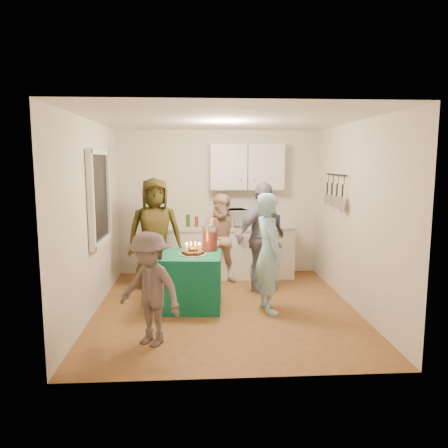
{
  "coord_description": "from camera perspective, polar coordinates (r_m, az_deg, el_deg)",
  "views": [
    {
      "loc": [
        -0.39,
        -5.9,
        2.06
      ],
      "look_at": [
        0.0,
        0.35,
        1.15
      ],
      "focal_mm": 35.0,
      "sensor_mm": 36.0,
      "label": 1
    }
  ],
  "objects": [
    {
      "name": "pot_rack",
      "position": [
        6.95,
        14.16,
        4.22
      ],
      "size": [
        0.12,
        1.0,
        0.6
      ],
      "primitive_type": "cube",
      "color": "black",
      "rests_on": "right_wall"
    },
    {
      "name": "woman_back_left",
      "position": [
        7.15,
        -8.99,
        -1.2
      ],
      "size": [
        0.96,
        0.7,
        1.79
      ],
      "primitive_type": "imported",
      "rotation": [
        0.0,
        0.0,
        0.15
      ],
      "color": "brown",
      "rests_on": "floor"
    },
    {
      "name": "left_wall",
      "position": [
        6.12,
        -16.86,
        0.77
      ],
      "size": [
        4.0,
        4.0,
        0.0
      ],
      "primitive_type": "plane",
      "color": "silver",
      "rests_on": "floor"
    },
    {
      "name": "donut_cake",
      "position": [
        6.09,
        -4.06,
        -3.22
      ],
      "size": [
        0.38,
        0.38,
        0.18
      ],
      "primitive_type": null,
      "color": "#381C0C",
      "rests_on": "party_table"
    },
    {
      "name": "child_near_left",
      "position": [
        4.98,
        -9.67,
        -8.37
      ],
      "size": [
        0.96,
        0.87,
        1.29
      ],
      "primitive_type": "imported",
      "rotation": [
        0.0,
        0.0,
        -0.61
      ],
      "color": "#514241",
      "rests_on": "floor"
    },
    {
      "name": "floor",
      "position": [
        6.27,
        0.2,
        -10.93
      ],
      "size": [
        4.0,
        4.0,
        0.0
      ],
      "primitive_type": "plane",
      "color": "brown",
      "rests_on": "ground"
    },
    {
      "name": "window_night",
      "position": [
        6.38,
        -16.08,
        3.35
      ],
      "size": [
        0.04,
        1.0,
        1.2
      ],
      "primitive_type": "cube",
      "color": "black",
      "rests_on": "left_wall"
    },
    {
      "name": "countertop",
      "position": [
        7.72,
        0.86,
        -0.49
      ],
      "size": [
        2.24,
        0.62,
        0.05
      ],
      "primitive_type": "cube",
      "color": "beige",
      "rests_on": "counter"
    },
    {
      "name": "microwave",
      "position": [
        7.69,
        0.85,
        0.8
      ],
      "size": [
        0.61,
        0.47,
        0.3
      ],
      "primitive_type": "imported",
      "rotation": [
        0.0,
        0.0,
        0.21
      ],
      "color": "white",
      "rests_on": "countertop"
    },
    {
      "name": "upper_cabinet",
      "position": [
        7.81,
        3.0,
        7.45
      ],
      "size": [
        1.3,
        0.3,
        0.8
      ],
      "primitive_type": "cube",
      "color": "white",
      "rests_on": "back_wall"
    },
    {
      "name": "right_wall",
      "position": [
        6.34,
        16.66,
        1.03
      ],
      "size": [
        4.0,
        4.0,
        0.0
      ],
      "primitive_type": "plane",
      "color": "silver",
      "rests_on": "floor"
    },
    {
      "name": "ceiling",
      "position": [
        5.94,
        0.22,
        13.47
      ],
      "size": [
        4.0,
        4.0,
        0.0
      ],
      "primitive_type": "plane",
      "color": "white",
      "rests_on": "floor"
    },
    {
      "name": "party_table",
      "position": [
        6.23,
        -4.39,
        -7.4
      ],
      "size": [
        0.91,
        0.91,
        0.76
      ],
      "primitive_type": "cube",
      "rotation": [
        0.0,
        0.0,
        -0.07
      ],
      "color": "#0E6243",
      "rests_on": "floor"
    },
    {
      "name": "back_wall",
      "position": [
        7.95,
        -0.74,
        2.78
      ],
      "size": [
        3.6,
        3.6,
        0.0
      ],
      "primitive_type": "plane",
      "color": "silver",
      "rests_on": "floor"
    },
    {
      "name": "man_birthday",
      "position": [
        5.97,
        5.85,
        -3.78
      ],
      "size": [
        0.49,
        0.66,
        1.64
      ],
      "primitive_type": "imported",
      "rotation": [
        0.0,
        0.0,
        1.75
      ],
      "color": "#9BD2E2",
      "rests_on": "floor"
    },
    {
      "name": "punch_jar",
      "position": [
        6.37,
        -1.83,
        -1.97
      ],
      "size": [
        0.22,
        0.22,
        0.34
      ],
      "primitive_type": "cylinder",
      "color": "#B20E12",
      "rests_on": "party_table"
    },
    {
      "name": "counter",
      "position": [
        7.8,
        0.85,
        -3.79
      ],
      "size": [
        2.2,
        0.58,
        0.86
      ],
      "primitive_type": "cube",
      "color": "white",
      "rests_on": "floor"
    },
    {
      "name": "woman_back_center",
      "position": [
        7.37,
        -0.03,
        -1.93
      ],
      "size": [
        0.81,
        0.67,
        1.51
      ],
      "primitive_type": "imported",
      "rotation": [
        0.0,
        0.0,
        -0.14
      ],
      "color": "tan",
      "rests_on": "floor"
    },
    {
      "name": "woman_back_right",
      "position": [
        6.9,
        4.91,
        -1.73
      ],
      "size": [
        1.06,
        0.97,
        1.73
      ],
      "primitive_type": "imported",
      "rotation": [
        0.0,
        0.0,
        0.68
      ],
      "color": "black",
      "rests_on": "floor"
    }
  ]
}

